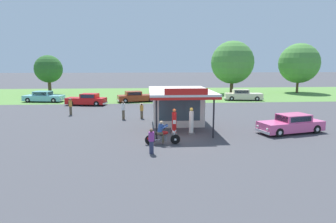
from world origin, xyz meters
TOP-DOWN VIEW (x-y plane):
  - ground_plane at (0.00, 0.00)m, footprint 300.00×300.00m
  - grass_verge_strip at (0.00, 30.00)m, footprint 120.00×24.00m
  - service_station_kiosk at (0.42, 4.65)m, footprint 4.92×7.70m
  - gas_pump_nearside at (-0.23, 1.19)m, footprint 0.44×0.44m
  - gas_pump_offside at (1.06, 1.19)m, footprint 0.44×0.44m
  - motorcycle_with_rider at (-1.29, -1.51)m, footprint 2.31×0.70m
  - featured_classic_sedan at (8.72, 0.94)m, footprint 5.45×2.91m
  - parked_car_back_row_centre_left at (11.61, 20.47)m, footprint 5.60×2.57m
  - parked_car_back_row_centre_right at (-16.49, 20.78)m, footprint 5.73×2.68m
  - parked_car_second_row_spare at (-9.88, 17.10)m, footprint 5.34×2.70m
  - parked_car_back_row_right at (2.23, 21.15)m, footprint 5.31×2.04m
  - parked_car_back_row_centre at (-3.69, 19.84)m, footprint 5.68×3.12m
  - bystander_strolling_foreground at (-2.75, 7.54)m, footprint 0.34×0.34m
  - bystander_leaning_by_kiosk at (-4.48, 7.27)m, footprint 0.34×0.34m
  - bystander_chatting_near_pumps at (-10.09, 10.03)m, footprint 0.38×0.38m
  - bystander_admiring_sedan at (-0.49, 11.21)m, footprint 0.34×0.34m
  - bystander_standing_back_lot at (-2.01, -3.38)m, footprint 0.34×0.34m
  - tree_oak_far_right at (12.56, 29.24)m, footprint 7.33×7.33m
  - tree_oak_far_left at (25.11, 30.34)m, footprint 7.09×7.09m
  - tree_oak_right at (-18.87, 30.70)m, footprint 4.64×4.64m

SIDE VIEW (x-z plane):
  - ground_plane at x=0.00m, z-range 0.00..0.00m
  - grass_verge_strip at x=0.00m, z-range 0.00..0.01m
  - motorcycle_with_rider at x=-1.29m, z-range -0.14..1.44m
  - featured_classic_sedan at x=8.72m, z-range -0.05..1.38m
  - parked_car_back_row_centre_right at x=-16.49m, z-range -0.07..1.40m
  - parked_car_back_row_centre at x=-3.69m, z-range -0.06..1.41m
  - parked_car_second_row_spare at x=-9.88m, z-range -0.06..1.41m
  - parked_car_back_row_right at x=2.23m, z-range -0.09..1.50m
  - parked_car_back_row_centre_left at x=11.61m, z-range -0.06..1.49m
  - bystander_standing_back_lot at x=-2.01m, z-range 0.03..1.54m
  - bystander_strolling_foreground at x=-2.75m, z-range 0.04..1.54m
  - gas_pump_nearside at x=-0.23m, z-range -0.08..1.85m
  - gas_pump_offside at x=1.06m, z-range -0.08..1.92m
  - bystander_leaning_by_kiosk at x=-4.48m, z-range 0.05..1.80m
  - bystander_chatting_near_pumps at x=-10.09m, z-range 0.07..1.80m
  - bystander_admiring_sedan at x=-0.49m, z-range 0.06..1.83m
  - service_station_kiosk at x=0.42m, z-range 0.02..3.60m
  - tree_oak_right at x=-18.87m, z-range 0.98..7.63m
  - tree_oak_far_left at x=25.11m, z-range 0.87..9.70m
  - tree_oak_far_right at x=12.56m, z-range 0.87..9.98m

